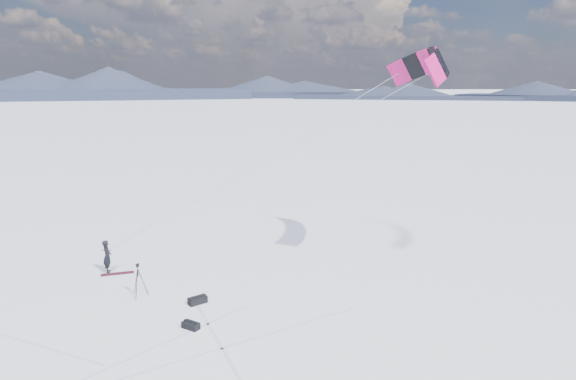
{
  "coord_description": "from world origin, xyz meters",
  "views": [
    {
      "loc": [
        5.51,
        -19.64,
        9.53
      ],
      "look_at": [
        5.95,
        4.27,
        4.25
      ],
      "focal_mm": 30.0,
      "sensor_mm": 36.0,
      "label": 1
    }
  ],
  "objects_px": {
    "snowboard": "(117,274)",
    "tripod": "(138,275)",
    "snowkiter": "(109,272)",
    "gear_bag_a": "(198,300)",
    "gear_bag_b": "(191,325)"
  },
  "relations": [
    {
      "from": "snowboard",
      "to": "gear_bag_a",
      "type": "height_order",
      "value": "gear_bag_a"
    },
    {
      "from": "tripod",
      "to": "snowboard",
      "type": "bearing_deg",
      "value": 103.65
    },
    {
      "from": "gear_bag_a",
      "to": "tripod",
      "type": "bearing_deg",
      "value": 128.84
    },
    {
      "from": "gear_bag_b",
      "to": "gear_bag_a",
      "type": "bearing_deg",
      "value": 124.53
    },
    {
      "from": "gear_bag_a",
      "to": "gear_bag_b",
      "type": "distance_m",
      "value": 2.25
    },
    {
      "from": "snowboard",
      "to": "gear_bag_b",
      "type": "relative_size",
      "value": 2.03
    },
    {
      "from": "snowkiter",
      "to": "snowboard",
      "type": "distance_m",
      "value": 0.57
    },
    {
      "from": "snowkiter",
      "to": "gear_bag_b",
      "type": "xyz_separation_m",
      "value": [
        5.31,
        -5.94,
        0.14
      ]
    },
    {
      "from": "snowkiter",
      "to": "gear_bag_a",
      "type": "relative_size",
      "value": 1.95
    },
    {
      "from": "gear_bag_a",
      "to": "gear_bag_b",
      "type": "height_order",
      "value": "gear_bag_a"
    },
    {
      "from": "snowkiter",
      "to": "gear_bag_a",
      "type": "distance_m",
      "value": 6.39
    },
    {
      "from": "snowboard",
      "to": "tripod",
      "type": "distance_m",
      "value": 3.42
    },
    {
      "from": "snowboard",
      "to": "tripod",
      "type": "height_order",
      "value": "tripod"
    },
    {
      "from": "snowkiter",
      "to": "tripod",
      "type": "relative_size",
      "value": 1.1
    },
    {
      "from": "gear_bag_a",
      "to": "gear_bag_b",
      "type": "xyz_separation_m",
      "value": [
        0.1,
        -2.24,
        -0.02
      ]
    }
  ]
}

